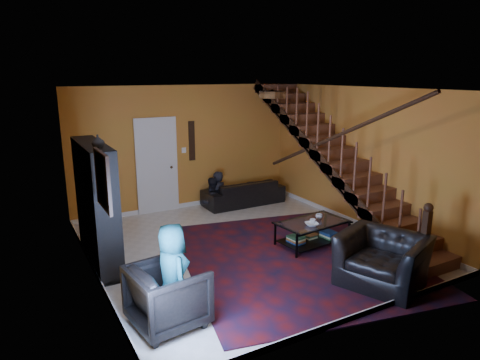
% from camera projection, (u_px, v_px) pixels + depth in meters
% --- Properties ---
extents(floor, '(5.50, 5.50, 0.00)m').
position_uv_depth(floor, '(245.00, 247.00, 7.73)').
color(floor, beige).
rests_on(floor, ground).
extents(room, '(5.50, 5.50, 5.50)m').
position_uv_depth(room, '(151.00, 234.00, 8.22)').
color(room, '#C56D2B').
rests_on(room, ground).
extents(staircase, '(0.95, 5.02, 3.18)m').
position_uv_depth(staircase, '(339.00, 160.00, 8.39)').
color(staircase, brown).
rests_on(staircase, floor).
extents(bookshelf, '(0.35, 1.80, 2.00)m').
position_uv_depth(bookshelf, '(97.00, 207.00, 6.87)').
color(bookshelf, black).
rests_on(bookshelf, floor).
extents(door, '(0.82, 0.05, 2.05)m').
position_uv_depth(door, '(157.00, 167.00, 9.46)').
color(door, silver).
rests_on(door, floor).
extents(framed_picture, '(0.04, 0.74, 0.74)m').
position_uv_depth(framed_picture, '(103.00, 181.00, 5.33)').
color(framed_picture, maroon).
rests_on(framed_picture, room).
extents(wall_hanging, '(0.14, 0.03, 0.90)m').
position_uv_depth(wall_hanging, '(192.00, 141.00, 9.74)').
color(wall_hanging, black).
rests_on(wall_hanging, room).
extents(ceiling_fixture, '(0.40, 0.40, 0.10)m').
position_uv_depth(ceiling_fixture, '(272.00, 95.00, 6.38)').
color(ceiling_fixture, '#3F2814').
rests_on(ceiling_fixture, room).
extents(rug, '(4.37, 4.77, 0.02)m').
position_uv_depth(rug, '(294.00, 258.00, 7.25)').
color(rug, '#4E0E10').
rests_on(rug, floor).
extents(sofa, '(1.94, 0.77, 0.57)m').
position_uv_depth(sofa, '(243.00, 192.00, 10.21)').
color(sofa, black).
rests_on(sofa, floor).
extents(armchair_left, '(0.97, 0.94, 0.79)m').
position_uv_depth(armchair_left, '(168.00, 296.00, 5.25)').
color(armchair_left, black).
rests_on(armchair_left, floor).
extents(armchair_right, '(1.39, 1.48, 0.77)m').
position_uv_depth(armchair_right, '(382.00, 260.00, 6.28)').
color(armchair_right, black).
rests_on(armchair_right, floor).
extents(person_adult_a, '(0.51, 0.37, 1.31)m').
position_uv_depth(person_adult_a, '(217.00, 199.00, 9.95)').
color(person_adult_a, black).
rests_on(person_adult_a, sofa).
extents(person_adult_b, '(0.60, 0.48, 1.19)m').
position_uv_depth(person_adult_b, '(212.00, 202.00, 9.90)').
color(person_adult_b, black).
rests_on(person_adult_b, sofa).
extents(person_child, '(0.45, 0.65, 1.28)m').
position_uv_depth(person_child, '(173.00, 273.00, 5.31)').
color(person_child, '#175659').
rests_on(person_child, armchair_left).
extents(coffee_table, '(1.29, 0.84, 0.47)m').
position_uv_depth(coffee_table, '(312.00, 232.00, 7.71)').
color(coffee_table, black).
rests_on(coffee_table, floor).
extents(cup_a, '(0.13, 0.13, 0.10)m').
position_uv_depth(cup_a, '(319.00, 217.00, 7.78)').
color(cup_a, '#999999').
rests_on(cup_a, coffee_table).
extents(cup_b, '(0.13, 0.13, 0.09)m').
position_uv_depth(cup_b, '(313.00, 222.00, 7.52)').
color(cup_b, '#999999').
rests_on(cup_b, coffee_table).
extents(bowl, '(0.28, 0.28, 0.06)m').
position_uv_depth(bowl, '(312.00, 224.00, 7.44)').
color(bowl, '#999999').
rests_on(bowl, coffee_table).
extents(vase, '(0.18, 0.18, 0.19)m').
position_uv_depth(vase, '(98.00, 141.00, 6.17)').
color(vase, '#999999').
rests_on(vase, bookshelf).
extents(popcorn_bucket, '(0.17, 0.17, 0.15)m').
position_uv_depth(popcorn_bucket, '(204.00, 297.00, 5.81)').
color(popcorn_bucket, red).
rests_on(popcorn_bucket, rug).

